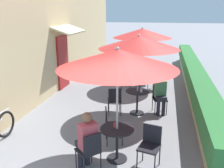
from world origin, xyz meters
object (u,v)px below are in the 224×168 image
object	(u,v)px
cafe_chair_mid_right	(115,99)
coffee_cup_mid	(141,91)
cafe_chair_near_left	(111,123)
seated_patron_mid_left	(161,92)
cafe_chair_near_back	(150,143)
cafe_chair_mid_left	(159,96)
patio_table_near	(117,138)
patio_umbrella_near	(118,59)
patio_umbrella_mid	(139,42)
cafe_chair_far_left	(125,75)
patio_table_mid	(137,98)
cafe_chair_far_back	(142,70)
seated_patron_near_right	(87,139)
cafe_chair_near_right	(90,149)
patio_umbrella_far	(142,33)
patio_table_far	(141,74)
coffee_cup_near	(115,125)
cafe_chair_far_right	(156,77)

from	to	relation	value
cafe_chair_mid_right	coffee_cup_mid	distance (m)	0.83
cafe_chair_near_left	seated_patron_mid_left	size ratio (longest dim) A/B	0.70
cafe_chair_near_back	cafe_chair_mid_left	world-z (taller)	same
patio_table_near	patio_umbrella_near	distance (m)	1.68
patio_umbrella_mid	coffee_cup_mid	xyz separation A→B (m)	(0.12, -0.08, -1.41)
cafe_chair_near_back	coffee_cup_mid	distance (m)	2.60
cafe_chair_near_back	cafe_chair_far_left	world-z (taller)	same
patio_table_mid	patio_umbrella_mid	world-z (taller)	patio_umbrella_mid
patio_umbrella_near	cafe_chair_far_back	xyz separation A→B (m)	(-0.08, 6.16, -1.67)
patio_umbrella_near	cafe_chair_near_left	distance (m)	1.81
seated_patron_near_right	cafe_chair_far_left	xyz separation A→B (m)	(-0.14, 5.57, -0.17)
cafe_chair_near_right	patio_umbrella_far	xyz separation A→B (m)	(0.37, 6.02, 1.67)
patio_table_far	cafe_chair_near_right	bearing A→B (deg)	-93.55
cafe_chair_near_right	cafe_chair_far_left	size ratio (longest dim) A/B	1.00
patio_table_mid	cafe_chair_far_left	bearing A→B (deg)	107.09
cafe_chair_near_right	cafe_chair_near_back	bearing A→B (deg)	-23.75
seated_patron_near_right	patio_table_far	size ratio (longest dim) A/B	1.72
cafe_chair_near_left	cafe_chair_near_right	size ratio (longest dim) A/B	1.00
seated_patron_near_right	coffee_cup_mid	xyz separation A→B (m)	(0.76, 2.95, 0.08)
cafe_chair_near_back	patio_umbrella_mid	world-z (taller)	patio_umbrella_mid
coffee_cup_mid	cafe_chair_far_left	world-z (taller)	cafe_chair_far_left
coffee_cup_near	cafe_chair_mid_left	bearing A→B (deg)	73.16
patio_umbrella_mid	cafe_chair_mid_right	bearing A→B (deg)	-158.03
cafe_chair_near_right	patio_umbrella_mid	size ratio (longest dim) A/B	0.36
cafe_chair_far_left	cafe_chair_near_left	bearing A→B (deg)	-111.12
coffee_cup_near	coffee_cup_mid	world-z (taller)	same
coffee_cup_mid	patio_table_far	xyz separation A→B (m)	(-0.31, 2.99, -0.26)
cafe_chair_far_right	cafe_chair_far_back	xyz separation A→B (m)	(-0.65, 1.03, 0.00)
patio_table_far	coffee_cup_mid	bearing A→B (deg)	-84.14
patio_table_near	patio_umbrella_mid	bearing A→B (deg)	87.01
patio_umbrella_near	cafe_chair_near_back	bearing A→B (deg)	-7.13
patio_table_mid	coffee_cup_mid	world-z (taller)	coffee_cup_mid
seated_patron_mid_left	coffee_cup_mid	distance (m)	0.61
cafe_chair_mid_right	patio_table_far	size ratio (longest dim) A/B	1.20
cafe_chair_mid_right	seated_patron_mid_left	bearing A→B (deg)	1.69
patio_table_near	seated_patron_mid_left	size ratio (longest dim) A/B	0.58
coffee_cup_near	patio_umbrella_mid	size ratio (longest dim) A/B	0.04
coffee_cup_near	cafe_chair_far_right	distance (m)	5.12
coffee_cup_near	cafe_chair_mid_left	xyz separation A→B (m)	(0.84, 2.76, -0.25)
seated_patron_mid_left	patio_umbrella_mid	bearing A→B (deg)	-2.90
cafe_chair_mid_right	patio_umbrella_far	xyz separation A→B (m)	(0.47, 3.17, 1.67)
patio_table_near	cafe_chair_near_back	bearing A→B (deg)	-7.13
patio_umbrella_near	coffee_cup_mid	distance (m)	2.85
patio_umbrella_mid	cafe_chair_mid_right	size ratio (longest dim) A/B	2.78
patio_umbrella_far	cafe_chair_far_left	xyz separation A→B (m)	(-0.59, -0.37, -1.67)
patio_table_far	cafe_chair_far_right	xyz separation A→B (m)	(0.62, -0.33, 0.01)
seated_patron_near_right	patio_table_mid	xyz separation A→B (m)	(0.64, 3.03, -0.18)
patio_table_near	cafe_chair_far_right	world-z (taller)	cafe_chair_far_right
cafe_chair_far_right	patio_umbrella_far	bearing A→B (deg)	6.25
cafe_chair_mid_left	cafe_chair_mid_right	distance (m)	1.40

